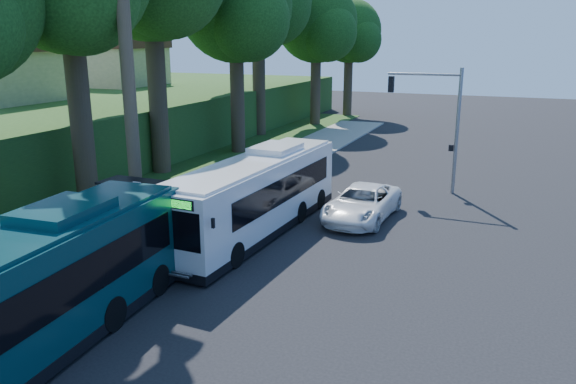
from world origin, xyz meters
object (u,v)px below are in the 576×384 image
at_px(white_bus, 257,194).
at_px(teal_bus, 18,297).
at_px(pickup, 362,203).
at_px(bus_shelter, 135,197).

distance_m(white_bus, teal_bus, 12.12).
xyz_separation_m(white_bus, pickup, (3.89, 3.61, -0.98)).
relative_size(bus_shelter, teal_bus, 0.24).
bearing_deg(white_bus, bus_shelter, -147.92).
xyz_separation_m(teal_bus, pickup, (5.11, 15.67, -1.08)).
height_order(white_bus, teal_bus, teal_bus).
xyz_separation_m(bus_shelter, white_bus, (4.66, 2.64, -0.02)).
bearing_deg(white_bus, teal_bus, -93.24).
relative_size(bus_shelter, pickup, 0.55).
height_order(bus_shelter, pickup, bus_shelter).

